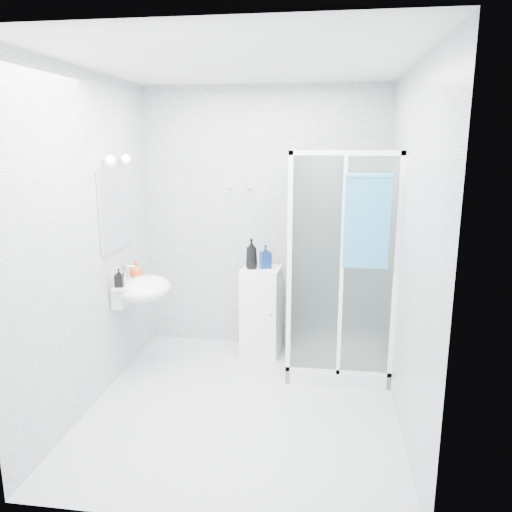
% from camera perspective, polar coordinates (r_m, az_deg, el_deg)
% --- Properties ---
extents(room, '(2.40, 2.60, 2.60)m').
position_cam_1_polar(room, '(3.72, -1.52, 1.09)').
color(room, silver).
rests_on(room, ground).
extents(shower_enclosure, '(0.90, 0.95, 2.00)m').
position_cam_1_polar(shower_enclosure, '(4.65, 8.38, -7.57)').
color(shower_enclosure, white).
rests_on(shower_enclosure, ground).
extents(wall_basin, '(0.46, 0.56, 0.35)m').
position_cam_1_polar(wall_basin, '(4.53, -12.94, -3.67)').
color(wall_basin, white).
rests_on(wall_basin, ground).
extents(mirror, '(0.02, 0.60, 0.70)m').
position_cam_1_polar(mirror, '(4.46, -15.79, 5.17)').
color(mirror, white).
rests_on(mirror, room).
extents(vanity_lights, '(0.10, 0.40, 0.08)m').
position_cam_1_polar(vanity_lights, '(4.41, -15.53, 10.59)').
color(vanity_lights, silver).
rests_on(vanity_lights, room).
extents(wall_hooks, '(0.23, 0.06, 0.03)m').
position_cam_1_polar(wall_hooks, '(4.94, -1.98, 7.76)').
color(wall_hooks, silver).
rests_on(wall_hooks, room).
extents(storage_cabinet, '(0.39, 0.40, 0.88)m').
position_cam_1_polar(storage_cabinet, '(4.93, 0.60, -6.34)').
color(storage_cabinet, white).
rests_on(storage_cabinet, ground).
extents(hand_towel, '(0.35, 0.05, 0.75)m').
position_cam_1_polar(hand_towel, '(4.01, 12.59, 4.13)').
color(hand_towel, teal).
rests_on(hand_towel, shower_enclosure).
extents(shampoo_bottle_a, '(0.13, 0.13, 0.29)m').
position_cam_1_polar(shampoo_bottle_a, '(4.75, -0.51, 0.26)').
color(shampoo_bottle_a, black).
rests_on(shampoo_bottle_a, storage_cabinet).
extents(shampoo_bottle_b, '(0.13, 0.13, 0.23)m').
position_cam_1_polar(shampoo_bottle_b, '(4.79, 1.09, -0.06)').
color(shampoo_bottle_b, navy).
rests_on(shampoo_bottle_b, storage_cabinet).
extents(soap_dispenser_orange, '(0.14, 0.14, 0.16)m').
position_cam_1_polar(soap_dispenser_orange, '(4.61, -13.53, -1.53)').
color(soap_dispenser_orange, '#C34217').
rests_on(soap_dispenser_orange, wall_basin).
extents(soap_dispenser_black, '(0.08, 0.09, 0.16)m').
position_cam_1_polar(soap_dispenser_black, '(4.38, -15.38, -2.41)').
color(soap_dispenser_black, black).
rests_on(soap_dispenser_black, wall_basin).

